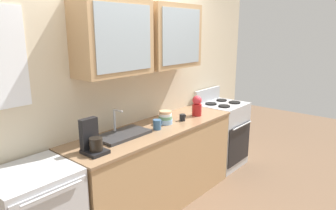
{
  "coord_description": "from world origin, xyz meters",
  "views": [
    {
      "loc": [
        -2.24,
        -2.08,
        1.91
      ],
      "look_at": [
        0.2,
        0.0,
        1.11
      ],
      "focal_mm": 32.48,
      "sensor_mm": 36.0,
      "label": 1
    }
  ],
  "objects_px": {
    "cup_near_sink": "(157,124)",
    "cup_near_bowls": "(182,117)",
    "bowl_stack": "(165,118)",
    "coffee_maker": "(92,140)",
    "sink_faucet": "(123,134)",
    "vase": "(197,106)",
    "stove_range": "(221,134)"
  },
  "relations": [
    {
      "from": "bowl_stack",
      "to": "vase",
      "type": "height_order",
      "value": "vase"
    },
    {
      "from": "vase",
      "to": "cup_near_bowls",
      "type": "distance_m",
      "value": 0.29
    },
    {
      "from": "bowl_stack",
      "to": "cup_near_bowls",
      "type": "xyz_separation_m",
      "value": [
        0.21,
        -0.08,
        -0.03
      ]
    },
    {
      "from": "coffee_maker",
      "to": "stove_range",
      "type": "bearing_deg",
      "value": 1.51
    },
    {
      "from": "bowl_stack",
      "to": "coffee_maker",
      "type": "xyz_separation_m",
      "value": [
        -1.0,
        -0.07,
        0.04
      ]
    },
    {
      "from": "sink_faucet",
      "to": "vase",
      "type": "height_order",
      "value": "sink_faucet"
    },
    {
      "from": "cup_near_sink",
      "to": "cup_near_bowls",
      "type": "distance_m",
      "value": 0.41
    },
    {
      "from": "cup_near_sink",
      "to": "cup_near_bowls",
      "type": "xyz_separation_m",
      "value": [
        0.41,
        -0.01,
        -0.01
      ]
    },
    {
      "from": "sink_faucet",
      "to": "coffee_maker",
      "type": "xyz_separation_m",
      "value": [
        -0.43,
        -0.12,
        0.09
      ]
    },
    {
      "from": "stove_range",
      "to": "cup_near_sink",
      "type": "bearing_deg",
      "value": -177.62
    },
    {
      "from": "sink_faucet",
      "to": "cup_near_sink",
      "type": "relative_size",
      "value": 4.27
    },
    {
      "from": "cup_near_bowls",
      "to": "coffee_maker",
      "type": "distance_m",
      "value": 1.21
    },
    {
      "from": "vase",
      "to": "cup_near_bowls",
      "type": "height_order",
      "value": "vase"
    },
    {
      "from": "coffee_maker",
      "to": "cup_near_sink",
      "type": "bearing_deg",
      "value": -0.05
    },
    {
      "from": "sink_faucet",
      "to": "vase",
      "type": "relative_size",
      "value": 2.17
    },
    {
      "from": "bowl_stack",
      "to": "cup_near_sink",
      "type": "xyz_separation_m",
      "value": [
        -0.2,
        -0.07,
        -0.02
      ]
    },
    {
      "from": "bowl_stack",
      "to": "cup_near_bowls",
      "type": "distance_m",
      "value": 0.22
    },
    {
      "from": "sink_faucet",
      "to": "cup_near_sink",
      "type": "xyz_separation_m",
      "value": [
        0.37,
        -0.12,
        0.03
      ]
    },
    {
      "from": "sink_faucet",
      "to": "coffee_maker",
      "type": "bearing_deg",
      "value": -164.93
    },
    {
      "from": "sink_faucet",
      "to": "stove_range",
      "type": "bearing_deg",
      "value": -1.85
    },
    {
      "from": "cup_near_sink",
      "to": "coffee_maker",
      "type": "bearing_deg",
      "value": 179.95
    },
    {
      "from": "cup_near_sink",
      "to": "vase",
      "type": "bearing_deg",
      "value": -0.75
    },
    {
      "from": "vase",
      "to": "coffee_maker",
      "type": "distance_m",
      "value": 1.49
    },
    {
      "from": "bowl_stack",
      "to": "vase",
      "type": "distance_m",
      "value": 0.5
    },
    {
      "from": "cup_near_sink",
      "to": "sink_faucet",
      "type": "bearing_deg",
      "value": 162.46
    },
    {
      "from": "sink_faucet",
      "to": "coffee_maker",
      "type": "distance_m",
      "value": 0.45
    },
    {
      "from": "coffee_maker",
      "to": "bowl_stack",
      "type": "bearing_deg",
      "value": 3.79
    },
    {
      "from": "bowl_stack",
      "to": "coffee_maker",
      "type": "height_order",
      "value": "coffee_maker"
    },
    {
      "from": "vase",
      "to": "coffee_maker",
      "type": "bearing_deg",
      "value": 179.62
    },
    {
      "from": "sink_faucet",
      "to": "bowl_stack",
      "type": "distance_m",
      "value": 0.58
    },
    {
      "from": "cup_near_sink",
      "to": "cup_near_bowls",
      "type": "bearing_deg",
      "value": -1.35
    },
    {
      "from": "sink_faucet",
      "to": "cup_near_bowls",
      "type": "distance_m",
      "value": 0.79
    }
  ]
}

